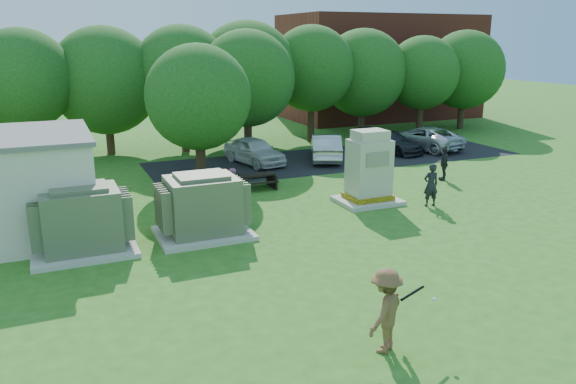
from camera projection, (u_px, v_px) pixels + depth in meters
name	position (u px, v px, depth m)	size (l,w,h in m)	color
ground	(345.00, 272.00, 15.51)	(120.00, 120.00, 0.00)	#2D6619
brick_building	(379.00, 67.00, 45.23)	(15.00, 8.00, 8.00)	maroon
parking_strip	(337.00, 158.00, 30.13)	(20.00, 6.00, 0.01)	#232326
transformer_left	(82.00, 221.00, 16.74)	(3.00, 2.40, 2.07)	beige
transformer_right	(203.00, 207.00, 18.16)	(3.00, 2.40, 2.07)	beige
generator_cabinet	(369.00, 171.00, 21.76)	(2.36, 1.93, 2.87)	beige
picnic_table	(258.00, 180.00, 23.98)	(1.53, 1.15, 0.65)	black
batter	(385.00, 311.00, 11.41)	(1.17, 0.67, 1.81)	brown
person_by_generator	(431.00, 185.00, 21.41)	(0.61, 0.40, 1.67)	black
person_at_picnic	(234.00, 187.00, 21.59)	(0.71, 0.55, 1.46)	pink
person_walking_right	(444.00, 163.00, 25.40)	(0.91, 0.38, 1.55)	#25252A
car_white	(254.00, 151.00, 28.69)	(1.63, 4.04, 1.38)	silver
car_silver_a	(326.00, 147.00, 29.62)	(1.48, 4.24, 1.40)	#B5B6BA
car_dark	(389.00, 142.00, 31.66)	(1.71, 4.21, 1.22)	black
car_silver_b	(424.00, 138.00, 32.53)	(2.20, 4.77, 1.32)	silver
batting_equipment	(412.00, 295.00, 11.54)	(1.05, 0.39, 0.25)	black
tree_row	(214.00, 77.00, 31.44)	(41.30, 13.30, 7.30)	#47301E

